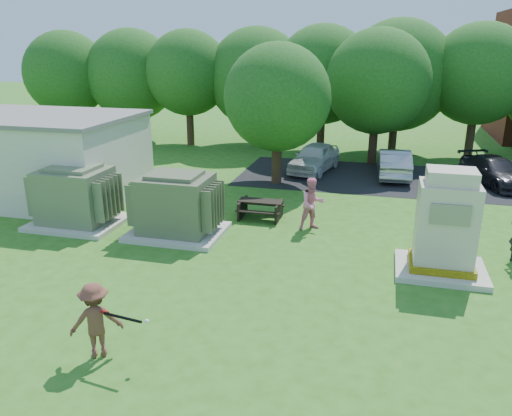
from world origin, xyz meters
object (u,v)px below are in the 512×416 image
(transformer_left, at_px, (76,198))
(car_dark, at_px, (495,171))
(picnic_table, at_px, (261,207))
(car_white, at_px, (314,157))
(batter, at_px, (96,320))
(person_at_picnic, at_px, (312,204))
(car_silver_a, at_px, (394,163))
(transformer_right, at_px, (176,206))
(generator_cabinet, at_px, (445,229))

(transformer_left, distance_m, car_dark, 17.50)
(picnic_table, xyz_separation_m, car_white, (0.86, 7.38, 0.26))
(batter, distance_m, car_dark, 18.74)
(person_at_picnic, xyz_separation_m, car_silver_a, (2.67, 7.86, -0.23))
(person_at_picnic, bearing_deg, batter, -142.54)
(transformer_right, distance_m, batter, 6.72)
(batter, bearing_deg, car_silver_a, -140.79)
(generator_cabinet, height_order, car_dark, generator_cabinet)
(car_white, bearing_deg, car_silver_a, 9.26)
(person_at_picnic, bearing_deg, car_white, 65.71)
(picnic_table, bearing_deg, transformer_left, -159.73)
(batter, bearing_deg, car_dark, -153.68)
(generator_cabinet, height_order, picnic_table, generator_cabinet)
(picnic_table, relative_size, person_at_picnic, 0.88)
(batter, height_order, person_at_picnic, person_at_picnic)
(transformer_right, relative_size, car_silver_a, 0.75)
(transformer_right, height_order, picnic_table, transformer_right)
(generator_cabinet, distance_m, batter, 9.09)
(generator_cabinet, relative_size, car_silver_a, 0.72)
(transformer_left, relative_size, transformer_right, 1.00)
(transformer_right, bearing_deg, car_white, 71.93)
(transformer_right, bearing_deg, car_dark, 39.23)
(generator_cabinet, bearing_deg, transformer_left, 175.84)
(transformer_right, distance_m, person_at_picnic, 4.49)
(transformer_left, xyz_separation_m, generator_cabinet, (11.82, -0.86, 0.30))
(generator_cabinet, relative_size, person_at_picnic, 1.63)
(transformer_right, xyz_separation_m, person_at_picnic, (4.20, 1.58, -0.08))
(transformer_right, height_order, generator_cabinet, generator_cabinet)
(person_at_picnic, bearing_deg, transformer_left, 159.40)
(car_silver_a, bearing_deg, person_at_picnic, 68.28)
(batter, bearing_deg, transformer_left, -85.07)
(picnic_table, relative_size, car_silver_a, 0.39)
(generator_cabinet, bearing_deg, picnic_table, 152.38)
(batter, bearing_deg, person_at_picnic, -141.67)
(batter, distance_m, car_white, 16.34)
(batter, bearing_deg, car_white, -128.14)
(transformer_left, distance_m, car_white, 11.78)
(transformer_right, xyz_separation_m, picnic_table, (2.27, 2.20, -0.55))
(transformer_right, bearing_deg, person_at_picnic, 20.66)
(transformer_left, distance_m, generator_cabinet, 11.86)
(transformer_right, height_order, batter, transformer_right)
(picnic_table, xyz_separation_m, car_dark, (8.95, 6.95, 0.18))
(generator_cabinet, xyz_separation_m, batter, (-7.01, -5.77, -0.48))
(picnic_table, height_order, car_silver_a, car_silver_a)
(transformer_right, distance_m, picnic_table, 3.21)
(transformer_left, distance_m, person_at_picnic, 8.06)
(picnic_table, bearing_deg, person_at_picnic, -17.74)
(transformer_left, relative_size, person_at_picnic, 1.68)
(transformer_right, distance_m, generator_cabinet, 8.17)
(car_white, bearing_deg, batter, -85.55)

